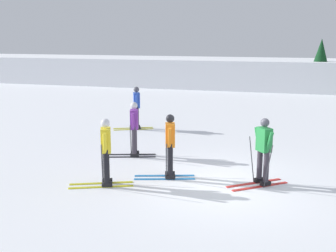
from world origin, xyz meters
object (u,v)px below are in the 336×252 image
at_px(skier_green, 263,149).
at_px(skier_yellow, 106,150).
at_px(skier_purple, 134,127).
at_px(skier_blue, 136,106).
at_px(conifer_far_right, 320,61).
at_px(skier_orange, 170,144).

bearing_deg(skier_green, skier_yellow, -162.97).
bearing_deg(skier_purple, skier_blue, 109.24).
xyz_separation_m(skier_purple, skier_green, (4.02, -1.55, 0.00)).
bearing_deg(skier_yellow, skier_green, 17.03).
bearing_deg(conifer_far_right, skier_blue, -118.58).
bearing_deg(skier_purple, conifer_far_right, 70.38).
height_order(skier_orange, skier_yellow, same).
xyz_separation_m(skier_green, conifer_far_right, (2.36, 19.43, 1.18)).
distance_m(skier_blue, skier_yellow, 6.65).
relative_size(skier_purple, skier_orange, 1.00).
bearing_deg(skier_orange, conifer_far_right, 76.39).
bearing_deg(skier_yellow, skier_orange, 36.16).
bearing_deg(conifer_far_right, skier_yellow, -106.53).
height_order(skier_green, skier_yellow, same).
height_order(skier_blue, conifer_far_right, conifer_far_right).
distance_m(skier_purple, skier_yellow, 2.71).
bearing_deg(skier_blue, conifer_far_right, 61.42).
relative_size(skier_blue, skier_orange, 1.00).
distance_m(skier_orange, conifer_far_right, 20.18).
xyz_separation_m(skier_orange, skier_green, (2.39, 0.15, 0.00)).
distance_m(skier_blue, skier_green, 7.53).
bearing_deg(skier_blue, skier_yellow, -76.26).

